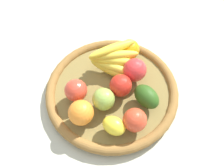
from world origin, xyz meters
TOP-DOWN VIEW (x-y plane):
  - ground_plane at (0.00, 0.00)m, footprint 2.40×2.40m
  - basket at (0.00, 0.00)m, footprint 0.44×0.44m
  - apple_0 at (-0.06, -0.06)m, footprint 0.11×0.11m
  - apple_4 at (-0.10, 0.11)m, footprint 0.10×0.10m
  - apple_2 at (0.01, 0.07)m, footprint 0.08×0.08m
  - avocado at (-0.12, 0.02)m, footprint 0.11×0.10m
  - banana_bunch at (0.02, -0.07)m, footprint 0.17×0.14m
  - apple_3 at (0.10, 0.06)m, footprint 0.08×0.08m
  - orange_0 at (0.05, 0.13)m, footprint 0.11×0.11m
  - lemon_0 at (-0.05, 0.14)m, footprint 0.08×0.07m
  - apple_1 at (-0.03, 0.01)m, footprint 0.09×0.09m
  - orange_1 at (-0.02, -0.15)m, footprint 0.09×0.09m

SIDE VIEW (x-z plane):
  - ground_plane at x=0.00m, z-range 0.00..0.00m
  - basket at x=0.00m, z-range 0.00..0.04m
  - lemon_0 at x=-0.05m, z-range 0.04..0.09m
  - avocado at x=-0.12m, z-range 0.04..0.10m
  - apple_2 at x=0.01m, z-range 0.04..0.11m
  - orange_1 at x=-0.02m, z-range 0.04..0.11m
  - apple_4 at x=-0.10m, z-range 0.04..0.11m
  - apple_3 at x=0.10m, z-range 0.04..0.11m
  - apple_1 at x=-0.03m, z-range 0.04..0.11m
  - orange_0 at x=0.05m, z-range 0.04..0.12m
  - apple_0 at x=-0.06m, z-range 0.04..0.12m
  - banana_bunch at x=0.02m, z-range 0.04..0.13m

